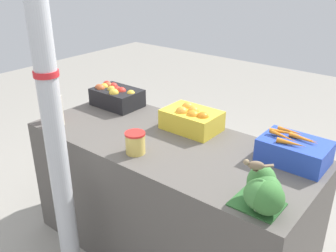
# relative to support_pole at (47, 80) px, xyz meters

# --- Properties ---
(ground_plane) EXTENTS (10.00, 10.00, 0.00)m
(ground_plane) POSITION_rel_support_pole_xyz_m (0.27, 0.60, -1.31)
(ground_plane) COLOR gray
(market_table) EXTENTS (1.81, 0.78, 0.84)m
(market_table) POSITION_rel_support_pole_xyz_m (0.27, 0.60, -0.90)
(market_table) COLOR #56514C
(market_table) RESTS_ON ground_plane
(support_pole) EXTENTS (0.12, 0.12, 2.63)m
(support_pole) POSITION_rel_support_pole_xyz_m (0.00, 0.00, 0.00)
(support_pole) COLOR #B7BABF
(support_pole) RESTS_ON ground_plane
(apple_crate) EXTENTS (0.36, 0.25, 0.16)m
(apple_crate) POSITION_rel_support_pole_xyz_m (-0.41, 0.83, -0.40)
(apple_crate) COLOR black
(apple_crate) RESTS_ON market_table
(orange_crate) EXTENTS (0.36, 0.25, 0.16)m
(orange_crate) POSITION_rel_support_pole_xyz_m (0.28, 0.83, -0.40)
(orange_crate) COLOR gold
(orange_crate) RESTS_ON market_table
(carrot_crate) EXTENTS (0.36, 0.25, 0.17)m
(carrot_crate) POSITION_rel_support_pole_xyz_m (0.96, 0.83, -0.41)
(carrot_crate) COLOR #2847B7
(carrot_crate) RESTS_ON market_table
(broccoli_pile) EXTENTS (0.24, 0.22, 0.18)m
(broccoli_pile) POSITION_rel_support_pole_xyz_m (1.01, 0.34, -0.39)
(broccoli_pile) COLOR #2D602D
(broccoli_pile) RESTS_ON market_table
(juice_bottle_ruby) EXTENTS (0.07, 0.07, 0.25)m
(juice_bottle_ruby) POSITION_rel_support_pole_xyz_m (-0.55, 0.34, -0.37)
(juice_bottle_ruby) COLOR #B2333D
(juice_bottle_ruby) RESTS_ON market_table
(juice_bottle_cloudy) EXTENTS (0.06, 0.06, 0.30)m
(juice_bottle_cloudy) POSITION_rel_support_pole_xyz_m (-0.45, 0.34, -0.35)
(juice_bottle_cloudy) COLOR beige
(juice_bottle_cloudy) RESTS_ON market_table
(pickle_jar) EXTENTS (0.12, 0.12, 0.13)m
(pickle_jar) POSITION_rel_support_pole_xyz_m (0.22, 0.37, -0.41)
(pickle_jar) COLOR #DBBC56
(pickle_jar) RESTS_ON market_table
(sparrow_bird) EXTENTS (0.12, 0.08, 0.05)m
(sparrow_bird) POSITION_rel_support_pole_xyz_m (0.97, 0.33, -0.27)
(sparrow_bird) COLOR #4C3D2D
(sparrow_bird) RESTS_ON broccoli_pile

